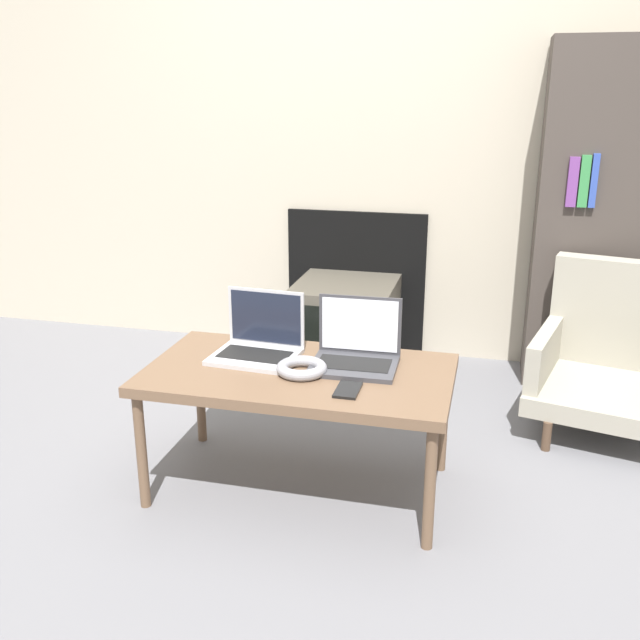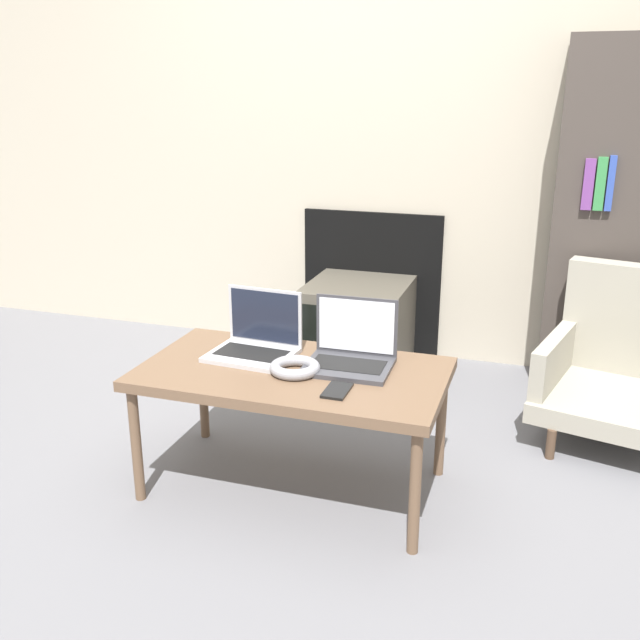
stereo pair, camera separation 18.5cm
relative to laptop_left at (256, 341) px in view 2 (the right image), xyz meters
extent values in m
plane|color=slate|center=(0.18, -0.31, -0.50)|extent=(14.00, 14.00, 0.00)
cube|color=#B7AD99|center=(0.18, 1.39, 0.80)|extent=(7.00, 0.06, 2.60)
cube|color=black|center=(0.09, 1.35, -0.12)|extent=(0.74, 0.03, 0.76)
cube|color=brown|center=(0.18, -0.10, -0.07)|extent=(1.04, 0.58, 0.04)
cylinder|color=brown|center=(-0.31, -0.35, -0.29)|extent=(0.04, 0.04, 0.42)
cylinder|color=brown|center=(0.66, -0.35, -0.29)|extent=(0.04, 0.04, 0.42)
cylinder|color=brown|center=(-0.31, 0.15, -0.29)|extent=(0.04, 0.04, 0.42)
cylinder|color=brown|center=(0.66, 0.15, -0.29)|extent=(0.04, 0.04, 0.42)
cube|color=#B2B2B7|center=(0.00, -0.04, -0.04)|extent=(0.31, 0.26, 0.02)
cube|color=black|center=(0.00, -0.04, -0.03)|extent=(0.26, 0.15, 0.00)
cube|color=#B2B2B7|center=(0.01, 0.07, 0.07)|extent=(0.29, 0.03, 0.21)
cube|color=black|center=(0.01, 0.07, 0.07)|extent=(0.27, 0.02, 0.19)
cube|color=#38383D|center=(0.36, -0.04, -0.04)|extent=(0.30, 0.24, 0.02)
cube|color=black|center=(0.36, -0.04, -0.03)|extent=(0.25, 0.14, 0.00)
cube|color=#38383D|center=(0.35, 0.07, 0.07)|extent=(0.29, 0.02, 0.21)
cube|color=white|center=(0.35, 0.07, 0.07)|extent=(0.27, 0.01, 0.19)
torus|color=gray|center=(0.20, -0.13, -0.03)|extent=(0.17, 0.17, 0.04)
cube|color=black|center=(0.38, -0.24, -0.04)|extent=(0.07, 0.13, 0.01)
cube|color=#4C473D|center=(0.09, 1.08, -0.28)|extent=(0.50, 0.52, 0.44)
cube|color=black|center=(0.09, 0.82, -0.28)|extent=(0.41, 0.01, 0.35)
cube|color=gray|center=(1.29, 0.65, -0.34)|extent=(0.70, 0.73, 0.08)
cube|color=gray|center=(1.35, 0.90, -0.07)|extent=(0.58, 0.23, 0.47)
cube|color=gray|center=(1.04, 0.71, -0.20)|extent=(0.19, 0.55, 0.20)
cylinder|color=#4C3828|center=(1.05, 0.40, -0.44)|extent=(0.04, 0.04, 0.12)
cylinder|color=#4C3828|center=(1.05, 0.91, -0.44)|extent=(0.04, 0.04, 0.12)
cube|color=#6B387F|center=(1.10, 1.03, 0.48)|extent=(0.04, 0.02, 0.21)
cube|color=#337F42|center=(1.15, 1.03, 0.48)|extent=(0.04, 0.02, 0.22)
cube|color=#2D479E|center=(1.19, 1.03, 0.48)|extent=(0.03, 0.02, 0.23)
camera|label=1|loc=(0.80, -2.28, 0.87)|focal=40.00mm
camera|label=2|loc=(0.97, -2.22, 0.87)|focal=40.00mm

